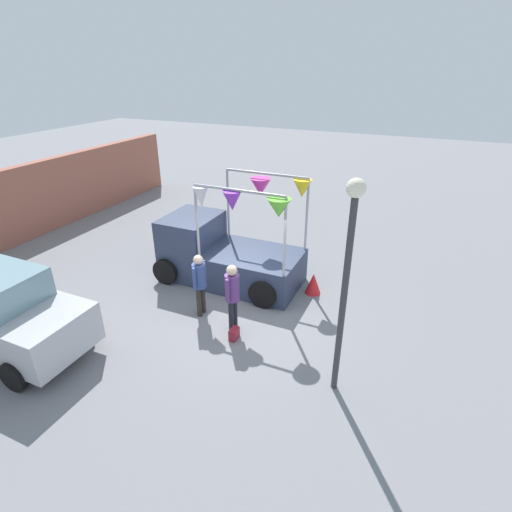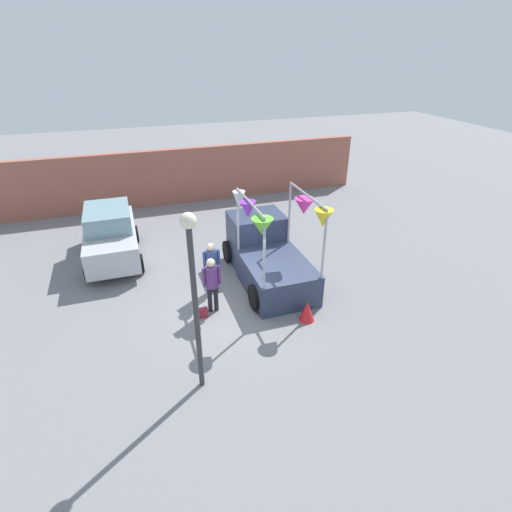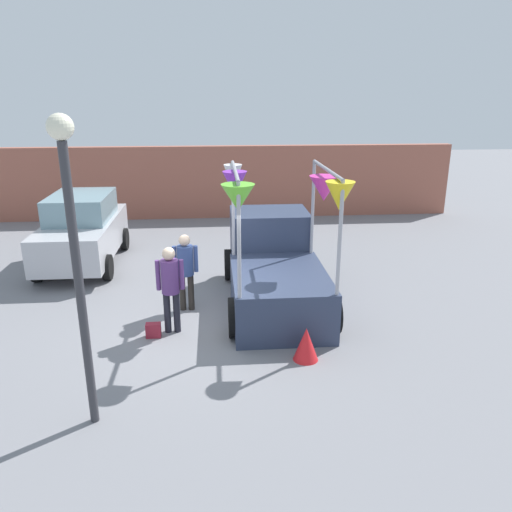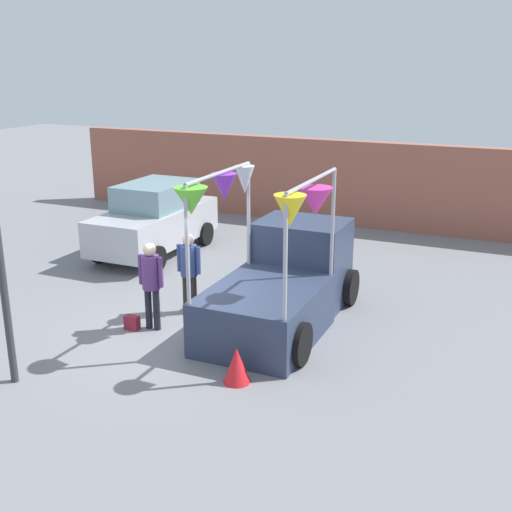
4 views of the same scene
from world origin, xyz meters
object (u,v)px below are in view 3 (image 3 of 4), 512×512
Objects in this scene: handbag at (153,330)px; folded_kite_bundle_crimson at (306,344)px; person_customer at (170,282)px; person_vendor at (186,265)px; vendor_truck at (274,262)px; parked_car at (83,230)px; street_lamp at (73,236)px.

handbag is 2.94m from folded_kite_bundle_crimson.
folded_kite_bundle_crimson is (2.39, -1.27, -0.74)m from person_customer.
vendor_truck is at bearing 12.26° from person_vendor.
parked_car is 5.04m from person_customer.
vendor_truck reaches higher than person_vendor.
handbag is at bearing -150.26° from person_customer.
person_vendor is at bearing 77.17° from person_customer.
vendor_truck reaches higher than folded_kite_bundle_crimson.
folded_kite_bundle_crimson is at bearing -47.73° from parked_car.
vendor_truck is 2.78m from folded_kite_bundle_crimson.
parked_car reaches higher than folded_kite_bundle_crimson.
parked_car is 7.53m from folded_kite_bundle_crimson.
parked_car is 2.40× the size of person_vendor.
person_customer is 1.03× the size of person_vendor.
vendor_truck is 1.95m from person_vendor.
folded_kite_bundle_crimson is (2.74, -1.07, 0.16)m from handbag.
parked_car reaches higher than person_customer.
person_customer is at bearing -146.04° from vendor_truck.
person_vendor is 4.26m from street_lamp.
person_vendor reaches higher than folded_kite_bundle_crimson.
parked_car is 6.67× the size of folded_kite_bundle_crimson.
parked_car reaches higher than person_vendor.
street_lamp is 7.04× the size of folded_kite_bundle_crimson.
person_customer reaches higher than handbag.
vendor_truck is 14.77× the size of handbag.
vendor_truck is 2.58m from person_customer.
person_customer reaches higher than person_vendor.
street_lamp is at bearing -106.96° from person_vendor.
handbag is (-0.58, -1.23, -0.86)m from person_vendor.
street_lamp is at bearing -156.51° from folded_kite_bundle_crimson.
person_customer is 6.13× the size of handbag.
person_customer is at bearing 152.03° from folded_kite_bundle_crimson.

